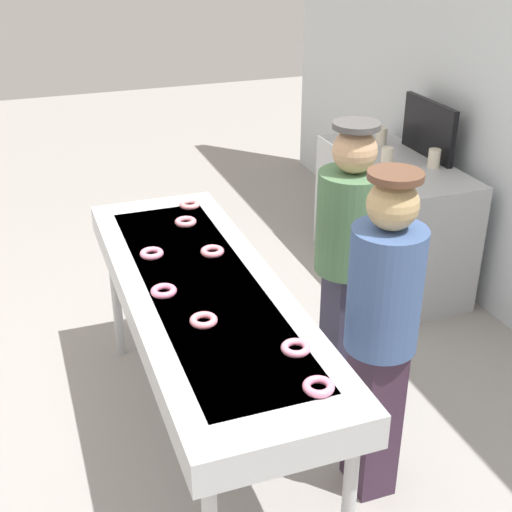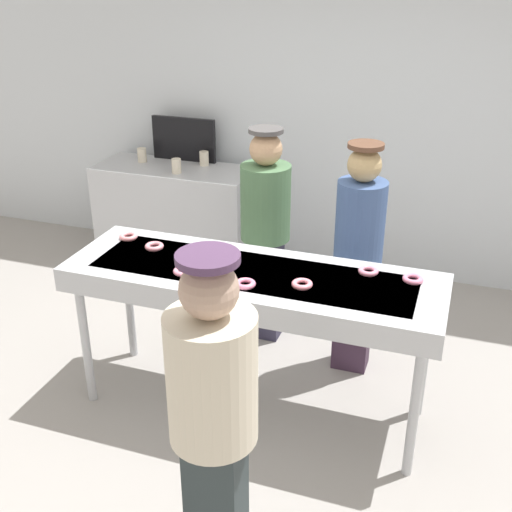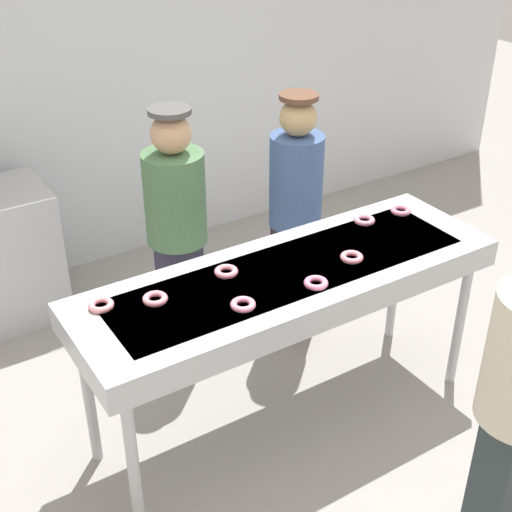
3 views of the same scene
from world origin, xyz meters
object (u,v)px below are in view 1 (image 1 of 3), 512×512
Objects in this scene: paper_cup_2 at (434,158)px; prep_counter at (391,218)px; strawberry_donut_2 at (186,222)px; strawberry_donut_1 at (204,320)px; paper_cup_1 at (381,136)px; worker_baker at (348,249)px; strawberry_donut_7 at (164,291)px; paper_cup_0 at (387,157)px; fryer_conveyor at (203,300)px; strawberry_donut_5 at (190,205)px; strawberry_donut_4 at (296,348)px; strawberry_donut_0 at (212,251)px; strawberry_donut_6 at (318,387)px; menu_display at (429,129)px; strawberry_donut_3 at (152,253)px; worker_assistant at (381,326)px.

prep_counter is at bearing -146.93° from paper_cup_2.
prep_counter is at bearing 112.24° from strawberry_donut_2.
strawberry_donut_1 is 0.93× the size of paper_cup_1.
strawberry_donut_7 is at bearing 96.71° from worker_baker.
prep_counter is (-0.71, 1.73, -0.53)m from strawberry_donut_2.
strawberry_donut_1 is at bearing -47.71° from paper_cup_0.
prep_counter is (-1.40, 1.83, -0.43)m from fryer_conveyor.
strawberry_donut_5 is at bearing -73.84° from prep_counter.
strawberry_donut_4 is 0.73m from strawberry_donut_7.
strawberry_donut_0 is 2.29m from paper_cup_1.
paper_cup_2 is (-0.24, 1.80, -0.00)m from strawberry_donut_5.
paper_cup_1 reaches higher than strawberry_donut_7.
strawberry_donut_1 is 1.00× the size of strawberry_donut_7.
strawberry_donut_1 is 0.07× the size of worker_baker.
prep_counter is at bearing -10.70° from paper_cup_1.
fryer_conveyor is 18.87× the size of strawberry_donut_1.
paper_cup_2 is at bearing 138.72° from strawberry_donut_6.
prep_counter is 2.34× the size of menu_display.
strawberry_donut_0 is at bearing 154.87° from fryer_conveyor.
menu_display reaches higher than strawberry_donut_7.
paper_cup_1 is (-0.45, 0.20, 0.00)m from paper_cup_0.
worker_baker reaches higher than paper_cup_0.
strawberry_donut_3 is at bearing -156.93° from fryer_conveyor.
strawberry_donut_4 is at bearing 136.56° from worker_baker.
prep_counter is at bearing -90.00° from menu_display.
strawberry_donut_6 is 0.08× the size of prep_counter.
strawberry_donut_1 reaches higher than prep_counter.
fryer_conveyor is 0.21m from strawberry_donut_7.
strawberry_donut_2 is at bearing 141.13° from strawberry_donut_3.
worker_baker is 12.53× the size of paper_cup_0.
paper_cup_1 reaches higher than strawberry_donut_0.
menu_display is at bearing 122.13° from strawberry_donut_7.
paper_cup_0 is at bearing 127.38° from fryer_conveyor.
fryer_conveyor is 1.39× the size of worker_assistant.
fryer_conveyor is 0.94m from strawberry_donut_5.
strawberry_donut_2 is 1.32m from worker_assistant.
strawberry_donut_3 is at bearing 75.13° from worker_baker.
strawberry_donut_7 is 0.19× the size of menu_display.
worker_assistant is (0.18, 0.75, -0.09)m from strawberry_donut_1.
paper_cup_0 reaches higher than prep_counter.
worker_assistant is 2.08m from paper_cup_0.
strawberry_donut_6 is (1.27, 0.34, 0.00)m from strawberry_donut_3.
worker_baker is (-0.23, 1.04, -0.07)m from strawberry_donut_7.
menu_display is (0.00, 0.24, 0.66)m from prep_counter.
fryer_conveyor is 0.35m from strawberry_donut_1.
strawberry_donut_0 is 1.00× the size of strawberry_donut_1.
strawberry_donut_4 is at bearing 3.85° from strawberry_donut_0.
worker_baker reaches higher than strawberry_donut_7.
strawberry_donut_0 is 0.93× the size of paper_cup_0.
strawberry_donut_3 is at bearing 175.61° from strawberry_donut_7.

